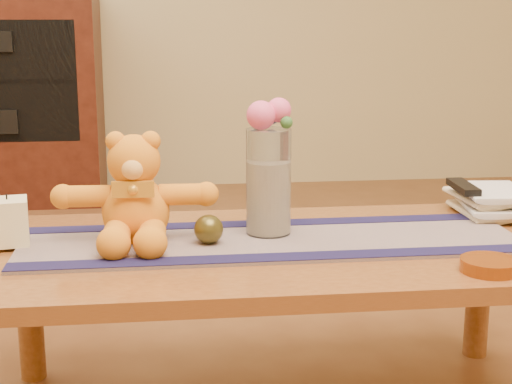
{
  "coord_description": "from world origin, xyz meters",
  "views": [
    {
      "loc": [
        -0.26,
        -1.77,
        0.99
      ],
      "look_at": [
        -0.05,
        0.0,
        0.58
      ],
      "focal_mm": 54.54,
      "sensor_mm": 36.0,
      "label": 1
    }
  ],
  "objects": [
    {
      "name": "amber_dish",
      "position": [
        0.42,
        -0.25,
        0.46
      ],
      "size": [
        0.16,
        0.16,
        0.03
      ],
      "primitive_type": "cylinder",
      "rotation": [
        0.0,
        0.0,
        0.32
      ],
      "color": "#BF5914",
      "rests_on": "coffee_table_top"
    },
    {
      "name": "book_top",
      "position": [
        0.54,
        0.2,
        0.52
      ],
      "size": [
        0.19,
        0.24,
        0.02
      ],
      "primitive_type": "imported",
      "rotation": [
        0.0,
        0.0,
        -0.1
      ],
      "color": "beige",
      "rests_on": "book_upper"
    },
    {
      "name": "table_leg_br",
      "position": [
        0.64,
        0.29,
        0.21
      ],
      "size": [
        0.07,
        0.07,
        0.41
      ],
      "primitive_type": "cylinder",
      "color": "brown",
      "rests_on": "floor"
    },
    {
      "name": "tv_remote",
      "position": [
        0.53,
        0.19,
        0.54
      ],
      "size": [
        0.05,
        0.16,
        0.02
      ],
      "primitive_type": "cube",
      "rotation": [
        0.0,
        0.0,
        -0.05
      ],
      "color": "black",
      "rests_on": "book_top"
    },
    {
      "name": "book_lower",
      "position": [
        0.54,
        0.2,
        0.48
      ],
      "size": [
        0.19,
        0.24,
        0.02
      ],
      "primitive_type": "imported",
      "rotation": [
        0.0,
        0.0,
        -0.13
      ],
      "color": "beige",
      "rests_on": "book_bottom"
    },
    {
      "name": "runner_border_far",
      "position": [
        -0.01,
        0.16,
        0.46
      ],
      "size": [
        1.2,
        0.07,
        0.0
      ],
      "primitive_type": "cube",
      "rotation": [
        0.0,
        0.0,
        0.0
      ],
      "color": "#151339",
      "rests_on": "persian_runner"
    },
    {
      "name": "book_bottom",
      "position": [
        0.54,
        0.2,
        0.46
      ],
      "size": [
        0.17,
        0.22,
        0.02
      ],
      "primitive_type": "imported",
      "rotation": [
        0.0,
        0.0,
        0.01
      ],
      "color": "beige",
      "rests_on": "coffee_table_top"
    },
    {
      "name": "persian_runner",
      "position": [
        -0.01,
        0.02,
        0.45
      ],
      "size": [
        1.2,
        0.36,
        0.01
      ],
      "primitive_type": "cube",
      "rotation": [
        0.0,
        0.0,
        0.0
      ],
      "color": "#191F47",
      "rests_on": "coffee_table_top"
    },
    {
      "name": "rose_right",
      "position": [
        0.01,
        0.08,
        0.76
      ],
      "size": [
        0.06,
        0.06,
        0.06
      ],
      "primitive_type": "sphere",
      "color": "#F1558B",
      "rests_on": "glass_vase"
    },
    {
      "name": "pillar_candle",
      "position": [
        -0.63,
        0.05,
        0.51
      ],
      "size": [
        0.1,
        0.1,
        0.11
      ],
      "primitive_type": "cube",
      "rotation": [
        0.0,
        0.0,
        0.17
      ],
      "color": "beige",
      "rests_on": "persian_runner"
    },
    {
      "name": "book_upper",
      "position": [
        0.53,
        0.21,
        0.5
      ],
      "size": [
        0.18,
        0.23,
        0.02
      ],
      "primitive_type": "imported",
      "rotation": [
        0.0,
        0.0,
        0.06
      ],
      "color": "beige",
      "rests_on": "book_lower"
    },
    {
      "name": "blue_flower_side",
      "position": [
        -0.04,
        0.09,
        0.74
      ],
      "size": [
        0.04,
        0.04,
        0.04
      ],
      "primitive_type": "sphere",
      "color": "#444F94",
      "rests_on": "glass_vase"
    },
    {
      "name": "runner_border_near",
      "position": [
        -0.01,
        -0.13,
        0.46
      ],
      "size": [
        1.2,
        0.07,
        0.0
      ],
      "primitive_type": "cube",
      "rotation": [
        0.0,
        0.0,
        0.0
      ],
      "color": "#151339",
      "rests_on": "persian_runner"
    },
    {
      "name": "potpourri_fill",
      "position": [
        -0.01,
        0.07,
        0.55
      ],
      "size": [
        0.09,
        0.09,
        0.18
      ],
      "primitive_type": "cylinder",
      "color": "beige",
      "rests_on": "glass_vase"
    },
    {
      "name": "candle_wick",
      "position": [
        -0.63,
        0.05,
        0.57
      ],
      "size": [
        0.0,
        0.0,
        0.01
      ],
      "primitive_type": "cylinder",
      "rotation": [
        0.0,
        0.0,
        0.17
      ],
      "color": "black",
      "rests_on": "pillar_candle"
    },
    {
      "name": "glass_vase",
      "position": [
        -0.01,
        0.07,
        0.59
      ],
      "size": [
        0.11,
        0.11,
        0.26
      ],
      "primitive_type": "cylinder",
      "color": "silver",
      "rests_on": "persian_runner"
    },
    {
      "name": "rose_left",
      "position": [
        -0.03,
        0.06,
        0.75
      ],
      "size": [
        0.07,
        0.07,
        0.07
      ],
      "primitive_type": "sphere",
      "color": "#F1558B",
      "rests_on": "glass_vase"
    },
    {
      "name": "teddy_bear",
      "position": [
        -0.33,
        0.05,
        0.58
      ],
      "size": [
        0.38,
        0.31,
        0.25
      ],
      "primitive_type": null,
      "rotation": [
        0.0,
        0.0,
        -0.04
      ],
      "color": "orange",
      "rests_on": "persian_runner"
    },
    {
      "name": "coffee_table_top",
      "position": [
        0.0,
        0.0,
        0.43
      ],
      "size": [
        1.4,
        0.7,
        0.04
      ],
      "primitive_type": "cube",
      "color": "brown",
      "rests_on": "floor"
    },
    {
      "name": "table_leg_bl",
      "position": [
        -0.64,
        0.29,
        0.21
      ],
      "size": [
        0.07,
        0.07,
        0.41
      ],
      "primitive_type": "cylinder",
      "color": "brown",
      "rests_on": "floor"
    },
    {
      "name": "leaf_sprig",
      "position": [
        0.03,
        0.05,
        0.74
      ],
      "size": [
        0.03,
        0.03,
        0.03
      ],
      "primitive_type": "sphere",
      "color": "#33662D",
      "rests_on": "glass_vase"
    },
    {
      "name": "blue_flower_back",
      "position": [
        -0.0,
        0.11,
        0.75
      ],
      "size": [
        0.04,
        0.04,
        0.04
      ],
      "primitive_type": "sphere",
      "color": "#444F94",
      "rests_on": "glass_vase"
    },
    {
      "name": "bronze_ball",
      "position": [
        -0.16,
        0.0,
        0.49
      ],
      "size": [
        0.09,
        0.09,
        0.07
      ],
      "primitive_type": "sphere",
      "rotation": [
        0.0,
        0.0,
        0.37
      ],
      "color": "#463F17",
      "rests_on": "persian_runner"
    }
  ]
}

